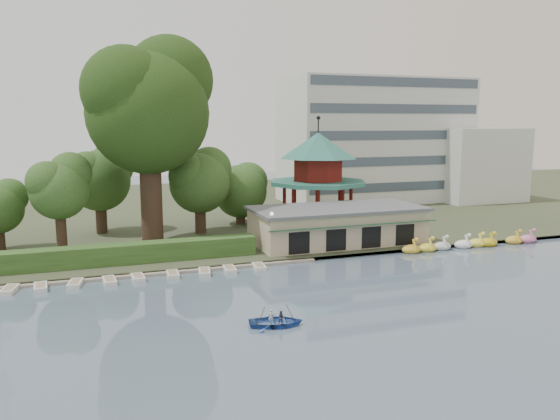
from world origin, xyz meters
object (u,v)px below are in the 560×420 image
boathouse (337,225)px  rowboat_with_passengers (276,318)px  dock (133,275)px  pavilion (318,170)px  big_tree (149,102)px

boathouse → rowboat_with_passengers: 24.63m
dock → boathouse: boathouse is taller
pavilion → rowboat_with_passengers: 34.88m
dock → rowboat_with_passengers: rowboat_with_passengers is taller
dock → rowboat_with_passengers: 17.35m
dock → boathouse: (22.00, 4.77, 2.25)m
pavilion → boathouse: bearing=-101.3°
dock → pavilion: size_ratio=2.52×
dock → rowboat_with_passengers: bearing=-62.6°
dock → rowboat_with_passengers: size_ratio=5.91×
pavilion → rowboat_with_passengers: pavilion is taller
pavilion → rowboat_with_passengers: (-16.01, -30.19, -6.96)m
boathouse → rowboat_with_passengers: boathouse is taller
big_tree → rowboat_with_passengers: bearing=-79.7°
pavilion → big_tree: 22.60m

